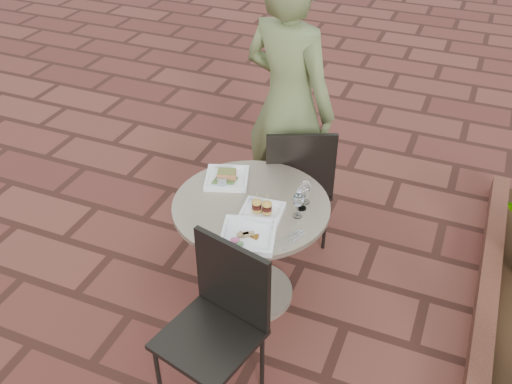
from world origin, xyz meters
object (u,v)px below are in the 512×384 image
at_px(plate_salmon, 227,178).
at_px(plate_sliders, 262,210).
at_px(chair_far, 298,176).
at_px(chair_near, 220,314).
at_px(cafe_table, 251,237).
at_px(plate_tuna, 248,235).
at_px(diner, 289,106).

relative_size(plate_salmon, plate_sliders, 1.29).
relative_size(chair_far, plate_salmon, 2.91).
bearing_deg(chair_near, chair_far, 105.11).
xyz_separation_m(cafe_table, plate_tuna, (0.10, -0.28, 0.26)).
distance_m(plate_salmon, plate_tuna, 0.54).
relative_size(chair_near, plate_tuna, 2.68).
xyz_separation_m(chair_far, plate_tuna, (0.02, -0.89, 0.20)).
height_order(cafe_table, plate_salmon, plate_salmon).
relative_size(diner, plate_sliders, 7.59).
bearing_deg(plate_salmon, chair_far, 56.25).
height_order(chair_far, plate_sliders, chair_far).
bearing_deg(cafe_table, chair_near, -80.33).
relative_size(cafe_table, plate_sliders, 3.64).
xyz_separation_m(chair_far, plate_sliders, (0.01, -0.68, 0.21)).
bearing_deg(cafe_table, plate_sliders, -35.97).
height_order(plate_salmon, plate_sliders, plate_sliders).
distance_m(cafe_table, diner, 0.94).
xyz_separation_m(chair_near, plate_tuna, (-0.01, 0.39, 0.20)).
distance_m(chair_near, plate_sliders, 0.64).
xyz_separation_m(chair_far, diner, (-0.16, 0.21, 0.39)).
height_order(chair_near, plate_salmon, chair_near).
bearing_deg(plate_salmon, plate_tuna, -53.28).
height_order(plate_sliders, plate_tuna, plate_sliders).
height_order(cafe_table, plate_sliders, plate_sliders).
xyz_separation_m(cafe_table, chair_near, (0.11, -0.67, 0.07)).
distance_m(diner, plate_sliders, 0.92).
relative_size(cafe_table, diner, 0.48).
xyz_separation_m(chair_far, chair_near, (0.03, -1.28, 0.00)).
xyz_separation_m(diner, plate_tuna, (0.18, -1.10, -0.19)).
xyz_separation_m(cafe_table, chair_far, (0.08, 0.61, 0.07)).
xyz_separation_m(diner, plate_salmon, (-0.14, -0.67, -0.19)).
bearing_deg(diner, plate_sliders, 117.83).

